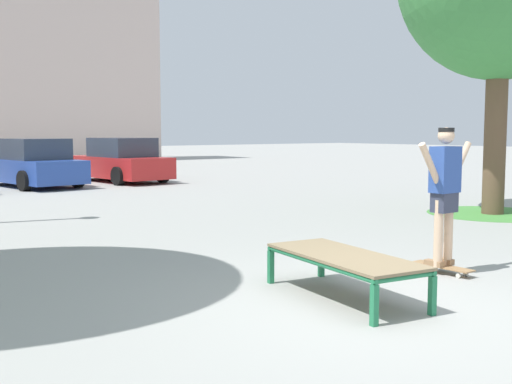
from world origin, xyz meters
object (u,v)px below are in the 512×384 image
(car_blue, at_px, (32,165))
(skater, at_px, (445,186))
(skate_box, at_px, (344,259))
(skateboard, at_px, (442,267))
(car_red, at_px, (121,162))

(car_blue, bearing_deg, skater, -90.43)
(car_blue, bearing_deg, skate_box, -97.10)
(skateboard, bearing_deg, car_red, 78.37)
(car_red, bearing_deg, skateboard, -101.63)
(car_blue, bearing_deg, skateboard, -90.43)
(car_blue, relative_size, car_red, 1.01)
(skateboard, relative_size, skater, 0.47)
(skate_box, relative_size, car_blue, 0.46)
(skater, bearing_deg, car_red, 78.37)
(skate_box, distance_m, car_blue, 15.45)
(skateboard, xyz_separation_m, skater, (-0.00, 0.00, 0.99))
(skater, bearing_deg, car_blue, 89.57)
(skateboard, xyz_separation_m, car_blue, (0.11, 15.26, 0.61))
(car_red, bearing_deg, skater, -101.63)
(skater, xyz_separation_m, car_red, (3.16, 15.35, -0.38))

